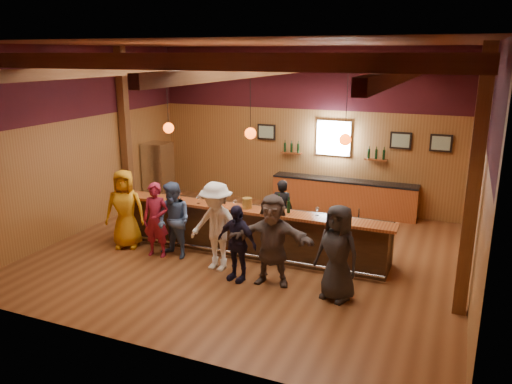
% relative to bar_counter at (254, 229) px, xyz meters
% --- Properties ---
extents(room, '(9.04, 9.00, 4.52)m').
position_rel_bar_counter_xyz_m(room, '(-0.02, -0.09, 2.69)').
color(room, brown).
rests_on(room, ground).
extents(bar_counter, '(6.30, 1.07, 1.11)m').
position_rel_bar_counter_xyz_m(bar_counter, '(0.00, 0.00, 0.00)').
color(bar_counter, black).
rests_on(bar_counter, ground).
extents(back_bar_cabinet, '(4.00, 0.52, 0.95)m').
position_rel_bar_counter_xyz_m(back_bar_cabinet, '(1.18, 3.57, -0.05)').
color(back_bar_cabinet, brown).
rests_on(back_bar_cabinet, ground).
extents(window, '(0.95, 0.09, 0.95)m').
position_rel_bar_counter_xyz_m(window, '(0.78, 3.80, 1.53)').
color(window, silver).
rests_on(window, room).
extents(framed_pictures, '(5.35, 0.05, 0.45)m').
position_rel_bar_counter_xyz_m(framed_pictures, '(1.65, 3.79, 1.58)').
color(framed_pictures, black).
rests_on(framed_pictures, room).
extents(wine_shelves, '(3.00, 0.18, 0.30)m').
position_rel_bar_counter_xyz_m(wine_shelves, '(0.78, 3.73, 1.10)').
color(wine_shelves, brown).
rests_on(wine_shelves, room).
extents(pendant_lights, '(4.24, 0.24, 1.37)m').
position_rel_bar_counter_xyz_m(pendant_lights, '(-0.02, -0.15, 2.19)').
color(pendant_lights, black).
rests_on(pendant_lights, room).
extents(stainless_fridge, '(0.70, 0.70, 1.80)m').
position_rel_bar_counter_xyz_m(stainless_fridge, '(-4.12, 2.45, 0.38)').
color(stainless_fridge, silver).
rests_on(stainless_fridge, ground).
extents(customer_orange, '(1.04, 0.86, 1.81)m').
position_rel_bar_counter_xyz_m(customer_orange, '(-2.82, -0.86, 0.39)').
color(customer_orange, '#C78312').
rests_on(customer_orange, ground).
extents(customer_redvest, '(0.65, 0.47, 1.65)m').
position_rel_bar_counter_xyz_m(customer_redvest, '(-1.88, -1.04, 0.30)').
color(customer_redvest, maroon).
rests_on(customer_redvest, ground).
extents(customer_denim, '(0.95, 0.82, 1.68)m').
position_rel_bar_counter_xyz_m(customer_denim, '(-1.47, -0.96, 0.32)').
color(customer_denim, '#435B87').
rests_on(customer_denim, ground).
extents(customer_white, '(1.27, 0.82, 1.86)m').
position_rel_bar_counter_xyz_m(customer_white, '(-0.33, -1.17, 0.41)').
color(customer_white, white).
rests_on(customer_white, ground).
extents(customer_navy, '(0.96, 0.56, 1.54)m').
position_rel_bar_counter_xyz_m(customer_navy, '(0.25, -1.46, 0.25)').
color(customer_navy, black).
rests_on(customer_navy, ground).
extents(customer_brown, '(1.71, 0.73, 1.79)m').
position_rel_bar_counter_xyz_m(customer_brown, '(0.95, -1.35, 0.37)').
color(customer_brown, '#534743').
rests_on(customer_brown, ground).
extents(customer_dark, '(1.00, 0.81, 1.77)m').
position_rel_bar_counter_xyz_m(customer_dark, '(2.24, -1.47, 0.36)').
color(customer_dark, black).
rests_on(customer_dark, ground).
extents(bartender, '(0.57, 0.42, 1.46)m').
position_rel_bar_counter_xyz_m(bartender, '(0.29, 1.00, 0.21)').
color(bartender, black).
rests_on(bartender, ground).
extents(ice_bucket, '(0.21, 0.21, 0.23)m').
position_rel_bar_counter_xyz_m(ice_bucket, '(-0.02, -0.32, 0.70)').
color(ice_bucket, brown).
rests_on(ice_bucket, bar_counter).
extents(bottle_a, '(0.08, 0.08, 0.37)m').
position_rel_bar_counter_xyz_m(bottle_a, '(0.64, -0.17, 0.73)').
color(bottle_a, black).
rests_on(bottle_a, bar_counter).
extents(bottle_b, '(0.07, 0.07, 0.34)m').
position_rel_bar_counter_xyz_m(bottle_b, '(0.90, -0.28, 0.72)').
color(bottle_b, black).
rests_on(bottle_b, bar_counter).
extents(glass_a, '(0.08, 0.08, 0.18)m').
position_rel_bar_counter_xyz_m(glass_a, '(-2.40, -0.32, 0.72)').
color(glass_a, silver).
rests_on(glass_a, bar_counter).
extents(glass_b, '(0.08, 0.08, 0.18)m').
position_rel_bar_counter_xyz_m(glass_b, '(-1.79, -0.40, 0.72)').
color(glass_b, silver).
rests_on(glass_b, bar_counter).
extents(glass_c, '(0.08, 0.08, 0.19)m').
position_rel_bar_counter_xyz_m(glass_c, '(-1.74, -0.26, 0.72)').
color(glass_c, silver).
rests_on(glass_c, bar_counter).
extents(glass_d, '(0.08, 0.08, 0.18)m').
position_rel_bar_counter_xyz_m(glass_d, '(-1.16, -0.42, 0.72)').
color(glass_d, silver).
rests_on(glass_d, bar_counter).
extents(glass_e, '(0.08, 0.08, 0.17)m').
position_rel_bar_counter_xyz_m(glass_e, '(-0.29, -0.37, 0.71)').
color(glass_e, silver).
rests_on(glass_e, bar_counter).
extents(glass_f, '(0.09, 0.09, 0.20)m').
position_rel_bar_counter_xyz_m(glass_f, '(0.79, -0.39, 0.73)').
color(glass_f, silver).
rests_on(glass_f, bar_counter).
extents(glass_g, '(0.08, 0.08, 0.19)m').
position_rel_bar_counter_xyz_m(glass_g, '(1.50, -0.22, 0.72)').
color(glass_g, silver).
rests_on(glass_g, bar_counter).
extents(glass_h, '(0.08, 0.08, 0.18)m').
position_rel_bar_counter_xyz_m(glass_h, '(2.07, -0.37, 0.72)').
color(glass_h, silver).
rests_on(glass_h, bar_counter).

